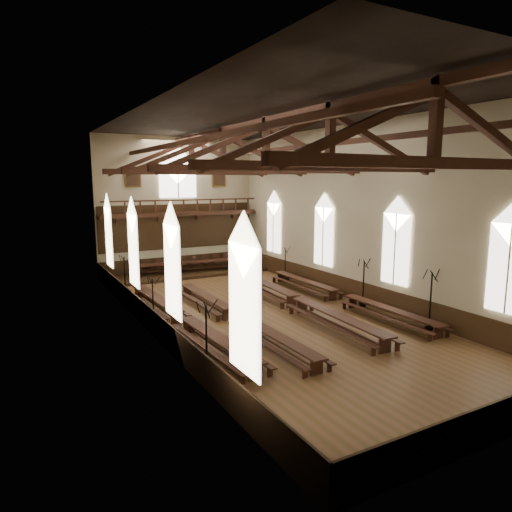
{
  "coord_description": "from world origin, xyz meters",
  "views": [
    {
      "loc": [
        -11.41,
        -19.62,
        6.9
      ],
      "look_at": [
        0.27,
        1.5,
        2.85
      ],
      "focal_mm": 32.0,
      "sensor_mm": 36.0,
      "label": 1
    }
  ],
  "objects_px": {
    "dais": "(193,273)",
    "candelabrum_right_far": "(285,269)",
    "refectory_row_c": "(297,300)",
    "refectory_row_d": "(343,295)",
    "refectory_row_a": "(182,318)",
    "refectory_row_b": "(236,315)",
    "candelabrum_left_far": "(125,286)",
    "high_table": "(193,263)",
    "candelabrum_left_mid": "(153,311)",
    "candelabrum_right_near": "(430,311)",
    "candelabrum_right_mid": "(363,292)",
    "candelabrum_left_near": "(207,354)"
  },
  "relations": [
    {
      "from": "refectory_row_a",
      "to": "candelabrum_left_mid",
      "type": "bearing_deg",
      "value": 136.66
    },
    {
      "from": "candelabrum_right_mid",
      "to": "candelabrum_left_far",
      "type": "bearing_deg",
      "value": 144.59
    },
    {
      "from": "refectory_row_b",
      "to": "candelabrum_left_near",
      "type": "xyz_separation_m",
      "value": [
        -3.48,
        -4.73,
        0.36
      ]
    },
    {
      "from": "refectory_row_d",
      "to": "candelabrum_right_near",
      "type": "distance_m",
      "value": 5.46
    },
    {
      "from": "candelabrum_left_mid",
      "to": "candelabrum_right_mid",
      "type": "relative_size",
      "value": 0.91
    },
    {
      "from": "candelabrum_right_near",
      "to": "refectory_row_a",
      "type": "bearing_deg",
      "value": 150.35
    },
    {
      "from": "refectory_row_c",
      "to": "candelabrum_right_mid",
      "type": "relative_size",
      "value": 5.44
    },
    {
      "from": "dais",
      "to": "candelabrum_left_far",
      "type": "relative_size",
      "value": 4.33
    },
    {
      "from": "refectory_row_c",
      "to": "refectory_row_d",
      "type": "height_order",
      "value": "refectory_row_c"
    },
    {
      "from": "candelabrum_left_mid",
      "to": "candelabrum_right_mid",
      "type": "height_order",
      "value": "candelabrum_right_mid"
    },
    {
      "from": "refectory_row_a",
      "to": "candelabrum_right_far",
      "type": "height_order",
      "value": "candelabrum_right_far"
    },
    {
      "from": "candelabrum_right_mid",
      "to": "candelabrum_right_far",
      "type": "relative_size",
      "value": 1.16
    },
    {
      "from": "refectory_row_b",
      "to": "refectory_row_c",
      "type": "relative_size",
      "value": 0.94
    },
    {
      "from": "refectory_row_d",
      "to": "candelabrum_left_far",
      "type": "distance_m",
      "value": 12.55
    },
    {
      "from": "refectory_row_b",
      "to": "candelabrum_left_mid",
      "type": "xyz_separation_m",
      "value": [
        -3.48,
        1.78,
        0.26
      ]
    },
    {
      "from": "dais",
      "to": "candelabrum_right_far",
      "type": "relative_size",
      "value": 4.96
    },
    {
      "from": "dais",
      "to": "candelabrum_left_near",
      "type": "xyz_separation_m",
      "value": [
        -6.01,
        -16.84,
        0.74
      ]
    },
    {
      "from": "refectory_row_c",
      "to": "dais",
      "type": "distance_m",
      "value": 11.5
    },
    {
      "from": "candelabrum_left_near",
      "to": "high_table",
      "type": "bearing_deg",
      "value": 70.35
    },
    {
      "from": "dais",
      "to": "candelabrum_left_mid",
      "type": "distance_m",
      "value": 11.97
    },
    {
      "from": "candelabrum_left_near",
      "to": "candelabrum_right_far",
      "type": "height_order",
      "value": "candelabrum_left_near"
    },
    {
      "from": "refectory_row_b",
      "to": "refectory_row_d",
      "type": "height_order",
      "value": "refectory_row_d"
    },
    {
      "from": "candelabrum_left_far",
      "to": "refectory_row_c",
      "type": "bearing_deg",
      "value": -41.99
    },
    {
      "from": "candelabrum_left_mid",
      "to": "dais",
      "type": "bearing_deg",
      "value": 59.8
    },
    {
      "from": "candelabrum_left_near",
      "to": "candelabrum_right_near",
      "type": "distance_m",
      "value": 11.1
    },
    {
      "from": "high_table",
      "to": "refectory_row_d",
      "type": "bearing_deg",
      "value": -69.31
    },
    {
      "from": "refectory_row_c",
      "to": "candelabrum_right_near",
      "type": "bearing_deg",
      "value": -57.54
    },
    {
      "from": "refectory_row_a",
      "to": "refectory_row_d",
      "type": "height_order",
      "value": "refectory_row_a"
    },
    {
      "from": "candelabrum_left_far",
      "to": "candelabrum_right_near",
      "type": "bearing_deg",
      "value": -48.18
    },
    {
      "from": "high_table",
      "to": "candelabrum_right_far",
      "type": "bearing_deg",
      "value": -41.94
    },
    {
      "from": "refectory_row_d",
      "to": "candelabrum_left_mid",
      "type": "height_order",
      "value": "candelabrum_left_mid"
    },
    {
      "from": "refectory_row_b",
      "to": "high_table",
      "type": "xyz_separation_m",
      "value": [
        2.53,
        12.11,
        0.39
      ]
    },
    {
      "from": "refectory_row_a",
      "to": "candelabrum_left_near",
      "type": "height_order",
      "value": "candelabrum_left_near"
    },
    {
      "from": "refectory_row_d",
      "to": "high_table",
      "type": "relative_size",
      "value": 1.61
    },
    {
      "from": "dais",
      "to": "refectory_row_a",
      "type": "bearing_deg",
      "value": -113.57
    },
    {
      "from": "refectory_row_b",
      "to": "candelabrum_left_mid",
      "type": "distance_m",
      "value": 3.92
    },
    {
      "from": "refectory_row_a",
      "to": "candelabrum_left_far",
      "type": "relative_size",
      "value": 5.28
    },
    {
      "from": "refectory_row_b",
      "to": "candelabrum_left_far",
      "type": "distance_m",
      "value": 8.25
    },
    {
      "from": "refectory_row_b",
      "to": "dais",
      "type": "xyz_separation_m",
      "value": [
        2.53,
        12.11,
        -0.38
      ]
    },
    {
      "from": "high_table",
      "to": "candelabrum_left_far",
      "type": "height_order",
      "value": "candelabrum_left_far"
    },
    {
      "from": "candelabrum_left_far",
      "to": "high_table",
      "type": "bearing_deg",
      "value": 37.67
    },
    {
      "from": "refectory_row_a",
      "to": "dais",
      "type": "xyz_separation_m",
      "value": [
        4.95,
        11.34,
        -0.4
      ]
    },
    {
      "from": "refectory_row_a",
      "to": "refectory_row_b",
      "type": "relative_size",
      "value": 1.02
    },
    {
      "from": "refectory_row_b",
      "to": "candelabrum_right_far",
      "type": "distance_m",
      "value": 10.72
    },
    {
      "from": "high_table",
      "to": "candelabrum_left_mid",
      "type": "xyz_separation_m",
      "value": [
        -6.01,
        -10.33,
        -0.13
      ]
    },
    {
      "from": "refectory_row_d",
      "to": "high_table",
      "type": "height_order",
      "value": "high_table"
    },
    {
      "from": "candelabrum_right_mid",
      "to": "candelabrum_left_near",
      "type": "bearing_deg",
      "value": -158.8
    },
    {
      "from": "refectory_row_b",
      "to": "candelabrum_right_mid",
      "type": "distance_m",
      "value": 7.64
    },
    {
      "from": "refectory_row_b",
      "to": "refectory_row_c",
      "type": "xyz_separation_m",
      "value": [
        4.03,
        0.72,
        0.07
      ]
    },
    {
      "from": "refectory_row_a",
      "to": "candelabrum_right_mid",
      "type": "xyz_separation_m",
      "value": [
        10.03,
        -1.2,
        0.3
      ]
    }
  ]
}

